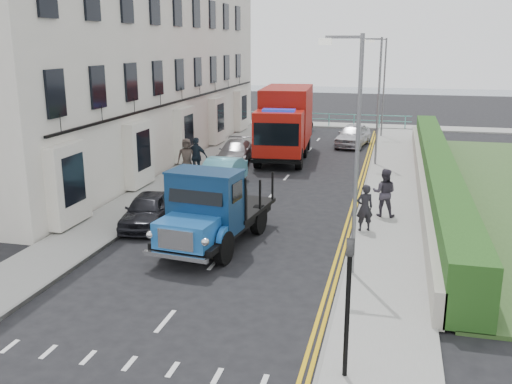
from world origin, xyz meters
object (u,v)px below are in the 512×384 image
object	(u,v)px
lamp_far	(382,82)
bedford_lorry	(208,214)
red_lorry	(285,121)
pedestrian_east_near	(365,208)
parked_car_front	(148,210)
lamp_near	(353,144)
lamp_mid	(377,94)

from	to	relation	value
lamp_far	bedford_lorry	xyz separation A→B (m)	(-4.73, -24.93, -2.75)
red_lorry	pedestrian_east_near	size ratio (longest dim) A/B	4.67
bedford_lorry	parked_car_front	size ratio (longest dim) A/B	1.62
parked_car_front	pedestrian_east_near	xyz separation A→B (m)	(8.00, 1.02, 0.36)
lamp_near	lamp_mid	world-z (taller)	same
red_lorry	parked_car_front	distance (m)	14.38
lamp_far	red_lorry	world-z (taller)	lamp_far
lamp_near	pedestrian_east_near	bearing A→B (deg)	86.83
lamp_near	lamp_far	xyz separation A→B (m)	(0.00, 26.00, 0.00)
lamp_mid	red_lorry	size ratio (longest dim) A/B	0.87
parked_car_front	lamp_far	bearing A→B (deg)	63.77
bedford_lorry	pedestrian_east_near	size ratio (longest dim) A/B	3.45
parked_car_front	pedestrian_east_near	distance (m)	8.07
pedestrian_east_near	lamp_far	bearing A→B (deg)	-112.06
pedestrian_east_near	red_lorry	bearing A→B (deg)	-89.85
lamp_far	red_lorry	bearing A→B (deg)	-120.52
lamp_mid	pedestrian_east_near	bearing A→B (deg)	-88.94
lamp_near	lamp_mid	bearing A→B (deg)	90.00
lamp_mid	parked_car_front	world-z (taller)	lamp_mid
parked_car_front	bedford_lorry	bearing A→B (deg)	-39.94
lamp_near	lamp_mid	distance (m)	16.00
lamp_near	bedford_lorry	xyz separation A→B (m)	(-4.73, 1.07, -2.75)
lamp_near	red_lorry	world-z (taller)	lamp_near
bedford_lorry	lamp_mid	bearing A→B (deg)	79.22
pedestrian_east_near	bedford_lorry	bearing A→B (deg)	8.18
bedford_lorry	parked_car_front	distance (m)	3.67
lamp_mid	lamp_far	xyz separation A→B (m)	(0.00, 10.00, 0.00)
lamp_near	bedford_lorry	size ratio (longest dim) A/B	1.18
red_lorry	parked_car_front	xyz separation A→B (m)	(-2.51, -14.07, -1.57)
lamp_mid	lamp_far	world-z (taller)	same
lamp_far	red_lorry	xyz separation A→B (m)	(-5.26, -8.93, -1.80)
lamp_mid	lamp_far	size ratio (longest dim) A/B	1.00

